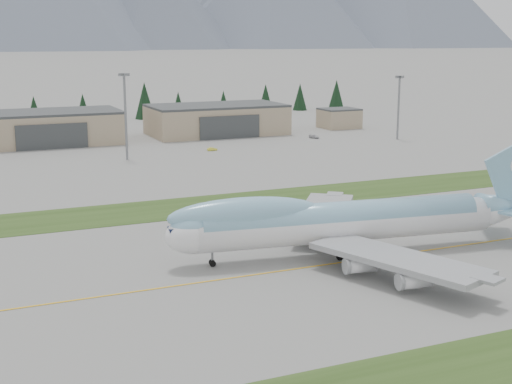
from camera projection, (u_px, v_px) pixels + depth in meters
name	position (u px, v px, depth m)	size (l,w,h in m)	color
ground	(283.00, 271.00, 107.79)	(7000.00, 7000.00, 0.00)	slate
grass_strip_near	(441.00, 379.00, 73.73)	(400.00, 14.00, 0.08)	#2C4518
grass_strip_far	(189.00, 207.00, 148.13)	(400.00, 18.00, 0.08)	#2C4518
taxiway_line_main	(283.00, 271.00, 107.79)	(400.00, 0.40, 0.02)	gold
boeing_747_freighter	(343.00, 221.00, 114.66)	(66.02, 56.31, 17.32)	white
hangar_center	(46.00, 128.00, 235.18)	(48.00, 26.60, 10.80)	tan
hangar_right	(217.00, 119.00, 258.50)	(48.00, 26.60, 10.80)	tan
control_shed	(339.00, 118.00, 276.57)	(14.00, 12.00, 7.60)	tan
floodlight_masts	(45.00, 108.00, 195.32)	(203.54, 8.74, 24.65)	gray
service_vehicle_b	(212.00, 151.00, 221.74)	(1.13, 3.22, 1.06)	yellow
service_vehicle_c	(314.00, 138.00, 248.85)	(1.70, 4.18, 1.21)	#B2B1B6
conifer_belt	(36.00, 105.00, 293.15)	(265.21, 15.28, 16.97)	black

